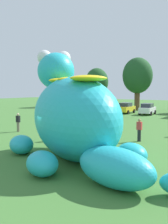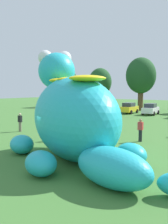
% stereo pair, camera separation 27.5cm
% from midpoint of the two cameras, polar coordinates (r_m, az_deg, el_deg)
% --- Properties ---
extents(ground_plane, '(160.00, 160.00, 0.00)m').
position_cam_midpoint_polar(ground_plane, '(14.69, -3.84, -10.60)').
color(ground_plane, '#427533').
extents(giant_inflatable_creature, '(12.60, 8.91, 6.55)m').
position_cam_midpoint_polar(giant_inflatable_creature, '(14.89, -1.60, -0.99)').
color(giant_inflatable_creature, '#23B2C6').
rests_on(giant_inflatable_creature, ground).
extents(car_blue, '(2.27, 4.26, 1.72)m').
position_cam_midpoint_polar(car_blue, '(44.83, 5.14, 1.04)').
color(car_blue, '#2347B7').
rests_on(car_blue, ground).
extents(car_yellow, '(2.10, 4.18, 1.72)m').
position_cam_midpoint_polar(car_yellow, '(43.10, 9.82, 0.83)').
color(car_yellow, yellow).
rests_on(car_yellow, ground).
extents(car_white, '(2.28, 4.26, 1.72)m').
position_cam_midpoint_polar(car_white, '(41.63, 14.27, 0.60)').
color(car_white, white).
rests_on(car_white, ground).
extents(tree_far_left, '(4.60, 4.60, 8.16)m').
position_cam_midpoint_polar(tree_far_left, '(58.56, -3.45, 6.36)').
color(tree_far_left, brown).
rests_on(tree_far_left, ground).
extents(tree_left, '(4.49, 4.49, 7.97)m').
position_cam_midpoint_polar(tree_left, '(52.30, 3.63, 6.39)').
color(tree_left, brown).
rests_on(tree_left, ground).
extents(tree_mid_left, '(5.39, 5.39, 9.57)m').
position_cam_midpoint_polar(tree_mid_left, '(49.40, 12.27, 7.58)').
color(tree_mid_left, brown).
rests_on(tree_mid_left, ground).
extents(spectator_mid_field, '(0.38, 0.26, 1.71)m').
position_cam_midpoint_polar(spectator_mid_field, '(25.21, -13.26, -2.18)').
color(spectator_mid_field, '#726656').
rests_on(spectator_mid_field, ground).
extents(spectator_by_cars, '(0.38, 0.26, 1.71)m').
position_cam_midpoint_polar(spectator_by_cars, '(20.37, 12.39, -3.85)').
color(spectator_by_cars, black).
rests_on(spectator_by_cars, ground).
extents(spectator_wandering, '(0.38, 0.26, 1.71)m').
position_cam_midpoint_polar(spectator_wandering, '(20.48, -4.83, -3.71)').
color(spectator_wandering, '#726656').
rests_on(spectator_wandering, ground).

